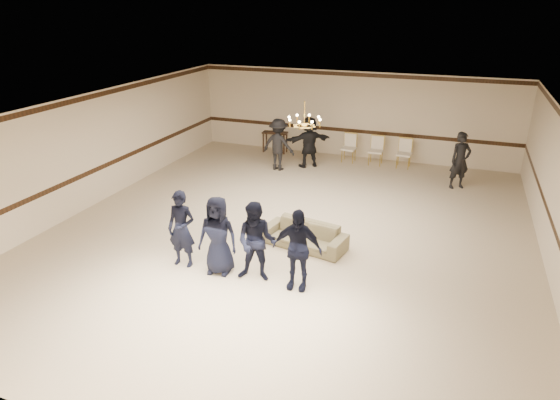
{
  "coord_description": "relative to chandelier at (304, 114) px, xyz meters",
  "views": [
    {
      "loc": [
        3.73,
        -10.82,
        5.57
      ],
      "look_at": [
        -0.11,
        -0.5,
        1.03
      ],
      "focal_mm": 31.13,
      "sensor_mm": 36.0,
      "label": 1
    }
  ],
  "objects": [
    {
      "name": "room",
      "position": [
        0.0,
        -1.0,
        -1.28
      ],
      "size": [
        12.01,
        14.01,
        3.21
      ],
      "color": "beige",
      "rests_on": "ground"
    },
    {
      "name": "chair_rail",
      "position": [
        0.0,
        5.99,
        -1.88
      ],
      "size": [
        12.0,
        0.02,
        0.14
      ],
      "primitive_type": "cube",
      "color": "#311C0E",
      "rests_on": "wall_back"
    },
    {
      "name": "crown_molding",
      "position": [
        0.0,
        5.99,
        0.21
      ],
      "size": [
        12.0,
        0.02,
        0.14
      ],
      "primitive_type": "cube",
      "color": "#311C0E",
      "rests_on": "wall_back"
    },
    {
      "name": "chandelier",
      "position": [
        0.0,
        0.0,
        0.0
      ],
      "size": [
        0.94,
        0.94,
        0.89
      ],
      "primitive_type": null,
      "color": "gold",
      "rests_on": "ceiling"
    },
    {
      "name": "boy_a",
      "position": [
        -1.69,
        -3.51,
        -1.99
      ],
      "size": [
        0.67,
        0.46,
        1.77
      ],
      "primitive_type": "imported",
      "rotation": [
        0.0,
        0.0,
        0.05
      ],
      "color": "black",
      "rests_on": "floor"
    },
    {
      "name": "boy_b",
      "position": [
        -0.79,
        -3.51,
        -1.99
      ],
      "size": [
        0.92,
        0.65,
        1.77
      ],
      "primitive_type": "imported",
      "rotation": [
        0.0,
        0.0,
        0.11
      ],
      "color": "black",
      "rests_on": "floor"
    },
    {
      "name": "boy_c",
      "position": [
        0.11,
        -3.51,
        -1.99
      ],
      "size": [
        0.95,
        0.79,
        1.77
      ],
      "primitive_type": "imported",
      "rotation": [
        0.0,
        0.0,
        0.15
      ],
      "color": "black",
      "rests_on": "floor"
    },
    {
      "name": "boy_d",
      "position": [
        1.01,
        -3.51,
        -1.99
      ],
      "size": [
        1.06,
        0.49,
        1.77
      ],
      "primitive_type": "imported",
      "rotation": [
        0.0,
        0.0,
        0.06
      ],
      "color": "black",
      "rests_on": "floor"
    },
    {
      "name": "settee",
      "position": [
        0.61,
        -1.73,
        -2.58
      ],
      "size": [
        2.15,
        1.16,
        0.6
      ],
      "primitive_type": "imported",
      "rotation": [
        0.0,
        0.0,
        -0.18
      ],
      "color": "#817756",
      "rests_on": "floor"
    },
    {
      "name": "adult_left",
      "position": [
        -2.04,
        3.51,
        -1.97
      ],
      "size": [
        1.25,
        0.81,
        1.82
      ],
      "primitive_type": "imported",
      "rotation": [
        0.0,
        0.0,
        3.02
      ],
      "color": "black",
      "rests_on": "floor"
    },
    {
      "name": "adult_mid",
      "position": [
        -1.14,
        4.21,
        -1.97
      ],
      "size": [
        1.66,
        1.46,
        1.82
      ],
      "primitive_type": "imported",
      "rotation": [
        0.0,
        0.0,
        3.8
      ],
      "color": "black",
      "rests_on": "floor"
    },
    {
      "name": "adult_right",
      "position": [
        3.96,
        3.81,
        -1.97
      ],
      "size": [
        0.79,
        0.72,
        1.82
      ],
      "primitive_type": "imported",
      "rotation": [
        0.0,
        0.0,
        0.55
      ],
      "color": "black",
      "rests_on": "floor"
    },
    {
      "name": "banquet_chair_left",
      "position": [
        0.08,
        5.27,
        -2.36
      ],
      "size": [
        0.53,
        0.53,
        1.02
      ],
      "primitive_type": null,
      "rotation": [
        0.0,
        0.0,
        -0.08
      ],
      "color": "#F6E8CF",
      "rests_on": "floor"
    },
    {
      "name": "banquet_chair_mid",
      "position": [
        1.08,
        5.27,
        -2.36
      ],
      "size": [
        0.5,
        0.5,
        1.02
      ],
      "primitive_type": null,
      "rotation": [
        0.0,
        0.0,
        0.0
      ],
      "color": "#F6E8CF",
      "rests_on": "floor"
    },
    {
      "name": "banquet_chair_right",
      "position": [
        2.08,
        5.27,
        -2.36
      ],
      "size": [
        0.52,
        0.52,
        1.02
      ],
      "primitive_type": null,
      "rotation": [
        0.0,
        0.0,
        -0.05
      ],
      "color": "#F6E8CF",
      "rests_on": "floor"
    },
    {
      "name": "console_table",
      "position": [
        -2.92,
        5.47,
        -2.47
      ],
      "size": [
        1.0,
        0.5,
        0.81
      ],
      "primitive_type": "cube",
      "rotation": [
        0.0,
        0.0,
        0.1
      ],
      "color": "black",
      "rests_on": "floor"
    }
  ]
}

